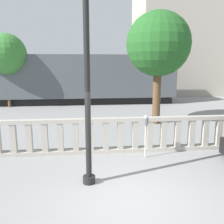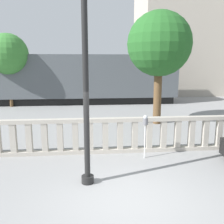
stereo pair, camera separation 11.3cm
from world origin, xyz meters
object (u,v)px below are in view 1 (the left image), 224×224
at_px(lamppost, 87,82).
at_px(tree_right, 158,45).
at_px(train_near, 28,79).
at_px(parking_meter, 146,123).
at_px(tree_left, 6,54).

bearing_deg(lamppost, tree_right, 60.36).
height_order(train_near, tree_right, tree_right).
distance_m(parking_meter, train_near, 13.80).
distance_m(tree_left, tree_right, 11.19).
height_order(lamppost, parking_meter, lamppost).
height_order(train_near, tree_left, tree_left).
bearing_deg(lamppost, parking_meter, 40.20).
relative_size(train_near, tree_left, 4.43).
bearing_deg(parking_meter, tree_right, 70.14).
bearing_deg(train_near, lamppost, -71.86).
bearing_deg(tree_left, tree_right, -33.09).
distance_m(parking_meter, tree_left, 13.60).
distance_m(lamppost, tree_left, 13.86).
height_order(lamppost, tree_right, tree_right).
relative_size(lamppost, parking_meter, 3.39).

